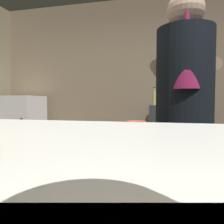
# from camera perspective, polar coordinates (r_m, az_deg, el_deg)

# --- Properties ---
(wall_back) EXTENTS (5.20, 0.10, 2.70)m
(wall_back) POSITION_cam_1_polar(r_m,az_deg,el_deg) (3.47, 11.60, 6.48)
(wall_back) COLOR gray
(wall_back) RESTS_ON ground
(prep_counter) EXTENTS (2.10, 0.60, 0.91)m
(prep_counter) POSITION_cam_1_polar(r_m,az_deg,el_deg) (1.99, 20.66, -17.18)
(prep_counter) COLOR #4E3D2B
(prep_counter) RESTS_ON ground
(back_shelf) EXTENTS (0.76, 0.36, 1.07)m
(back_shelf) POSITION_cam_1_polar(r_m,az_deg,el_deg) (3.24, 16.50, -7.76)
(back_shelf) COLOR #363D41
(back_shelf) RESTS_ON ground
(mini_fridge) EXTENTS (0.57, 0.58, 1.21)m
(mini_fridge) POSITION_cam_1_polar(r_m,az_deg,el_deg) (3.74, -22.39, -5.40)
(mini_fridge) COLOR white
(mini_fridge) RESTS_ON ground
(bartender) EXTENTS (0.43, 0.51, 1.78)m
(bartender) POSITION_cam_1_polar(r_m,az_deg,el_deg) (1.40, 18.23, -1.14)
(bartender) COLOR #352E3A
(bartender) RESTS_ON ground
(mixing_bowl) EXTENTS (0.17, 0.17, 0.05)m
(mixing_bowl) POSITION_cam_1_polar(r_m,az_deg,el_deg) (1.93, 6.38, -3.06)
(mixing_bowl) COLOR #CC5534
(mixing_bowl) RESTS_ON prep_counter
(chefs_knife) EXTENTS (0.24, 0.10, 0.01)m
(chefs_knife) POSITION_cam_1_polar(r_m,az_deg,el_deg) (1.86, 25.69, -4.15)
(chefs_knife) COLOR silver
(chefs_knife) RESTS_ON prep_counter
(bottle_soy) EXTENTS (0.07, 0.07, 0.25)m
(bottle_soy) POSITION_cam_1_polar(r_m,az_deg,el_deg) (3.13, 10.96, 3.59)
(bottle_soy) COLOR #D0C779
(bottle_soy) RESTS_ON back_shelf
(bottle_vinegar) EXTENTS (0.06, 0.06, 0.17)m
(bottle_vinegar) POSITION_cam_1_polar(r_m,az_deg,el_deg) (3.11, 16.01, 2.97)
(bottle_vinegar) COLOR #3A6294
(bottle_vinegar) RESTS_ON back_shelf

